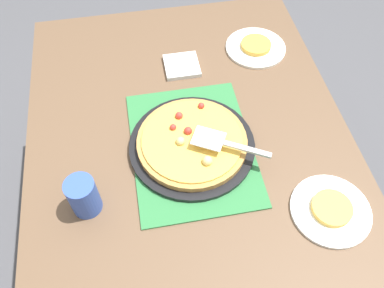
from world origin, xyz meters
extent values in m
plane|color=#4C4C51|center=(0.00, 0.00, 0.00)|extent=(8.00, 8.00, 0.00)
cube|color=brown|center=(0.00, 0.00, 0.73)|extent=(1.40, 1.00, 0.03)
cube|color=brown|center=(-0.64, -0.44, 0.36)|extent=(0.07, 0.07, 0.72)
cube|color=brown|center=(-0.64, 0.44, 0.36)|extent=(0.07, 0.07, 0.72)
cube|color=#2D753D|center=(0.00, 0.00, 0.75)|extent=(0.48, 0.36, 0.01)
cylinder|color=black|center=(0.00, 0.00, 0.76)|extent=(0.38, 0.38, 0.01)
cylinder|color=#B78442|center=(0.00, 0.00, 0.78)|extent=(0.33, 0.33, 0.02)
cylinder|color=#EAB747|center=(0.00, 0.00, 0.79)|extent=(0.30, 0.30, 0.01)
sphere|color=red|center=(-0.09, -0.02, 0.80)|extent=(0.02, 0.02, 0.02)
sphere|color=red|center=(-0.12, 0.05, 0.80)|extent=(0.02, 0.02, 0.02)
sphere|color=#B76675|center=(-0.01, 0.02, 0.80)|extent=(0.02, 0.02, 0.02)
sphere|color=#E5CC7F|center=(0.09, 0.03, 0.80)|extent=(0.03, 0.03, 0.03)
sphere|color=red|center=(-0.03, -0.01, 0.80)|extent=(0.02, 0.02, 0.02)
sphere|color=#E5CC7F|center=(0.01, -0.04, 0.80)|extent=(0.03, 0.03, 0.03)
sphere|color=red|center=(-0.05, -0.05, 0.80)|extent=(0.02, 0.02, 0.02)
cylinder|color=white|center=(0.28, 0.33, 0.76)|extent=(0.22, 0.22, 0.01)
cylinder|color=white|center=(-0.40, 0.31, 0.76)|extent=(0.22, 0.22, 0.01)
cylinder|color=#EAB747|center=(0.28, 0.33, 0.77)|extent=(0.11, 0.11, 0.02)
cylinder|color=gold|center=(-0.40, 0.31, 0.77)|extent=(0.11, 0.11, 0.02)
cylinder|color=#3351AD|center=(0.14, -0.32, 0.81)|extent=(0.08, 0.08, 0.12)
cube|color=silver|center=(0.02, 0.04, 0.82)|extent=(0.10, 0.11, 0.00)
cube|color=#B2B2B7|center=(0.08, 0.14, 0.82)|extent=(0.08, 0.13, 0.01)
cube|color=white|center=(-0.35, 0.03, 0.76)|extent=(0.12, 0.12, 0.02)
camera|label=1|loc=(0.68, -0.12, 1.74)|focal=37.20mm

